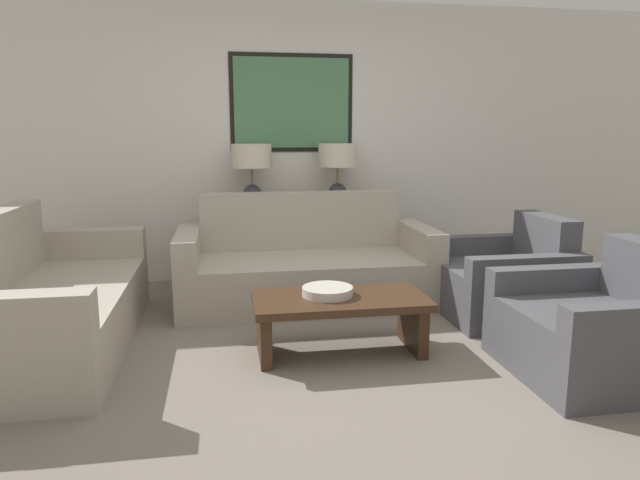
{
  "coord_description": "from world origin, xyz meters",
  "views": [
    {
      "loc": [
        -0.67,
        -3.25,
        1.43
      ],
      "look_at": [
        0.02,
        0.79,
        0.65
      ],
      "focal_mm": 32.0,
      "sensor_mm": 36.0,
      "label": 1
    }
  ],
  "objects_px": {
    "couch_by_back_wall": "(306,268)",
    "decorative_bowl": "(328,291)",
    "couch_by_side": "(45,305)",
    "table_lamp_left": "(252,162)",
    "coffee_table": "(340,312)",
    "armchair_near_back_wall": "(504,281)",
    "table_lamp_right": "(338,161)",
    "armchair_near_camera": "(597,330)",
    "console_table": "(296,243)"
  },
  "relations": [
    {
      "from": "couch_by_back_wall",
      "to": "armchair_near_back_wall",
      "type": "xyz_separation_m",
      "value": [
        1.49,
        -0.61,
        -0.02
      ]
    },
    {
      "from": "table_lamp_left",
      "to": "table_lamp_right",
      "type": "bearing_deg",
      "value": 0.0
    },
    {
      "from": "armchair_near_back_wall",
      "to": "coffee_table",
      "type": "bearing_deg",
      "value": -158.22
    },
    {
      "from": "couch_by_back_wall",
      "to": "couch_by_side",
      "type": "relative_size",
      "value": 1.0
    },
    {
      "from": "console_table",
      "to": "table_lamp_left",
      "type": "bearing_deg",
      "value": 180.0
    },
    {
      "from": "couch_by_back_wall",
      "to": "table_lamp_right",
      "type": "bearing_deg",
      "value": 58.77
    },
    {
      "from": "couch_by_side",
      "to": "decorative_bowl",
      "type": "height_order",
      "value": "couch_by_side"
    },
    {
      "from": "table_lamp_right",
      "to": "armchair_near_back_wall",
      "type": "distance_m",
      "value": 1.9
    },
    {
      "from": "console_table",
      "to": "couch_by_back_wall",
      "type": "relative_size",
      "value": 0.6
    },
    {
      "from": "couch_by_back_wall",
      "to": "coffee_table",
      "type": "xyz_separation_m",
      "value": [
        0.05,
        -1.19,
        -0.01
      ]
    },
    {
      "from": "table_lamp_right",
      "to": "couch_by_side",
      "type": "distance_m",
      "value": 2.82
    },
    {
      "from": "console_table",
      "to": "armchair_near_back_wall",
      "type": "relative_size",
      "value": 1.32
    },
    {
      "from": "decorative_bowl",
      "to": "table_lamp_left",
      "type": "bearing_deg",
      "value": 101.86
    },
    {
      "from": "table_lamp_left",
      "to": "armchair_near_back_wall",
      "type": "distance_m",
      "value": 2.46
    },
    {
      "from": "console_table",
      "to": "decorative_bowl",
      "type": "xyz_separation_m",
      "value": [
        -0.02,
        -1.82,
        0.03
      ]
    },
    {
      "from": "couch_by_back_wall",
      "to": "coffee_table",
      "type": "distance_m",
      "value": 1.19
    },
    {
      "from": "couch_by_back_wall",
      "to": "decorative_bowl",
      "type": "height_order",
      "value": "couch_by_back_wall"
    },
    {
      "from": "armchair_near_camera",
      "to": "couch_by_side",
      "type": "bearing_deg",
      "value": 163.27
    },
    {
      "from": "couch_by_back_wall",
      "to": "couch_by_side",
      "type": "bearing_deg",
      "value": -158.02
    },
    {
      "from": "couch_by_back_wall",
      "to": "armchair_near_camera",
      "type": "relative_size",
      "value": 2.21
    },
    {
      "from": "coffee_table",
      "to": "armchair_near_camera",
      "type": "height_order",
      "value": "armchair_near_camera"
    },
    {
      "from": "console_table",
      "to": "table_lamp_right",
      "type": "bearing_deg",
      "value": 0.0
    },
    {
      "from": "couch_by_back_wall",
      "to": "decorative_bowl",
      "type": "relative_size",
      "value": 6.39
    },
    {
      "from": "couch_by_side",
      "to": "console_table",
      "type": "bearing_deg",
      "value": 37.29
    },
    {
      "from": "table_lamp_left",
      "to": "armchair_near_back_wall",
      "type": "height_order",
      "value": "table_lamp_left"
    },
    {
      "from": "couch_by_side",
      "to": "armchair_near_camera",
      "type": "relative_size",
      "value": 2.21
    },
    {
      "from": "console_table",
      "to": "table_lamp_left",
      "type": "height_order",
      "value": "table_lamp_left"
    },
    {
      "from": "table_lamp_right",
      "to": "decorative_bowl",
      "type": "distance_m",
      "value": 2.01
    },
    {
      "from": "table_lamp_right",
      "to": "armchair_near_back_wall",
      "type": "relative_size",
      "value": 0.59
    },
    {
      "from": "console_table",
      "to": "armchair_near_back_wall",
      "type": "height_order",
      "value": "armchair_near_back_wall"
    },
    {
      "from": "console_table",
      "to": "armchair_near_back_wall",
      "type": "distance_m",
      "value": 1.97
    },
    {
      "from": "armchair_near_back_wall",
      "to": "decorative_bowl",
      "type": "bearing_deg",
      "value": -160.61
    },
    {
      "from": "decorative_bowl",
      "to": "console_table",
      "type": "bearing_deg",
      "value": 89.24
    },
    {
      "from": "console_table",
      "to": "decorative_bowl",
      "type": "distance_m",
      "value": 1.82
    },
    {
      "from": "console_table",
      "to": "decorative_bowl",
      "type": "relative_size",
      "value": 3.83
    },
    {
      "from": "table_lamp_left",
      "to": "coffee_table",
      "type": "bearing_deg",
      "value": -76.19
    },
    {
      "from": "armchair_near_back_wall",
      "to": "table_lamp_right",
      "type": "bearing_deg",
      "value": 130.29
    },
    {
      "from": "couch_by_side",
      "to": "armchair_near_back_wall",
      "type": "xyz_separation_m",
      "value": [
        3.36,
        0.14,
        -0.02
      ]
    },
    {
      "from": "table_lamp_left",
      "to": "decorative_bowl",
      "type": "xyz_separation_m",
      "value": [
        0.38,
        -1.82,
        -0.74
      ]
    },
    {
      "from": "table_lamp_right",
      "to": "armchair_near_camera",
      "type": "height_order",
      "value": "table_lamp_right"
    },
    {
      "from": "table_lamp_left",
      "to": "couch_by_back_wall",
      "type": "relative_size",
      "value": 0.27
    },
    {
      "from": "table_lamp_right",
      "to": "coffee_table",
      "type": "bearing_deg",
      "value": -100.79
    },
    {
      "from": "table_lamp_right",
      "to": "armchair_near_back_wall",
      "type": "bearing_deg",
      "value": -49.71
    },
    {
      "from": "table_lamp_right",
      "to": "decorative_bowl",
      "type": "bearing_deg",
      "value": -103.31
    },
    {
      "from": "table_lamp_right",
      "to": "console_table",
      "type": "bearing_deg",
      "value": 180.0
    },
    {
      "from": "decorative_bowl",
      "to": "armchair_near_back_wall",
      "type": "xyz_separation_m",
      "value": [
        1.52,
        0.53,
        -0.14
      ]
    },
    {
      "from": "couch_by_back_wall",
      "to": "armchair_near_camera",
      "type": "bearing_deg",
      "value": -49.78
    },
    {
      "from": "table_lamp_left",
      "to": "armchair_near_camera",
      "type": "relative_size",
      "value": 0.59
    },
    {
      "from": "coffee_table",
      "to": "couch_by_back_wall",
      "type": "bearing_deg",
      "value": 92.47
    },
    {
      "from": "decorative_bowl",
      "to": "armchair_near_camera",
      "type": "xyz_separation_m",
      "value": [
        1.52,
        -0.62,
        -0.14
      ]
    }
  ]
}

